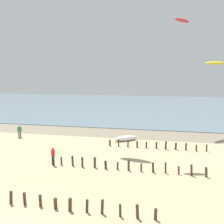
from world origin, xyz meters
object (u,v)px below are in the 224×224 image
(kite_aloft_5, at_px, (216,63))
(person_by_waterline, at_px, (20,131))
(grounded_kite, at_px, (126,138))
(kite_aloft_2, at_px, (182,20))
(person_nearest_camera, at_px, (53,155))

(kite_aloft_5, bearing_deg, person_by_waterline, 21.07)
(kite_aloft_5, bearing_deg, grounded_kite, 38.07)
(grounded_kite, distance_m, kite_aloft_5, 18.68)
(grounded_kite, relative_size, kite_aloft_2, 0.97)
(person_by_waterline, bearing_deg, kite_aloft_5, 25.23)
(kite_aloft_2, bearing_deg, person_by_waterline, -27.76)
(grounded_kite, bearing_deg, kite_aloft_5, -178.78)
(person_nearest_camera, height_order, person_by_waterline, same)
(person_by_waterline, height_order, kite_aloft_2, kite_aloft_2)
(person_nearest_camera, xyz_separation_m, kite_aloft_5, (16.60, 21.54, 9.19))
(person_by_waterline, xyz_separation_m, kite_aloft_2, (20.69, 10.10, 15.22))
(grounded_kite, xyz_separation_m, kite_aloft_2, (6.62, 8.62, 15.82))
(kite_aloft_5, bearing_deg, kite_aloft_2, 17.77)
(person_nearest_camera, bearing_deg, kite_aloft_2, 59.54)
(person_nearest_camera, height_order, grounded_kite, person_nearest_camera)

